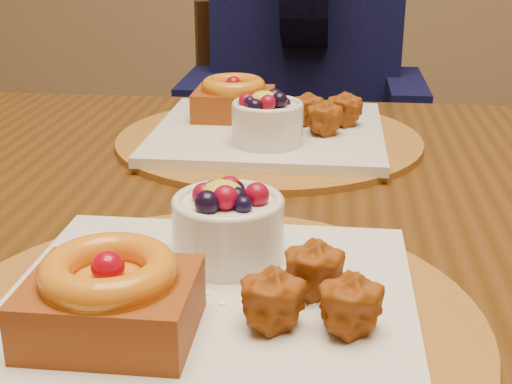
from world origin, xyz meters
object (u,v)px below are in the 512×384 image
dining_table (248,279)px  place_setting_far (267,127)px  place_setting_near (204,297)px  diner (307,29)px  chair_far (306,186)px

dining_table → place_setting_far: place_setting_far is taller
place_setting_near → place_setting_far: 0.43m
dining_table → diner: diner is taller
place_setting_far → chair_far: 0.67m
place_setting_near → place_setting_far: bearing=90.0°
chair_far → diner: 0.33m
dining_table → place_setting_near: 0.24m
dining_table → place_setting_far: bearing=90.6°
chair_far → diner: bearing=78.3°
place_setting_near → chair_far: (0.03, 1.03, -0.30)m
place_setting_far → diner: (0.02, 0.64, 0.03)m
place_setting_far → diner: 0.64m
place_setting_near → place_setting_far: (0.00, 0.43, -0.00)m
dining_table → place_setting_near: size_ratio=4.21×
place_setting_near → dining_table: bearing=89.4°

